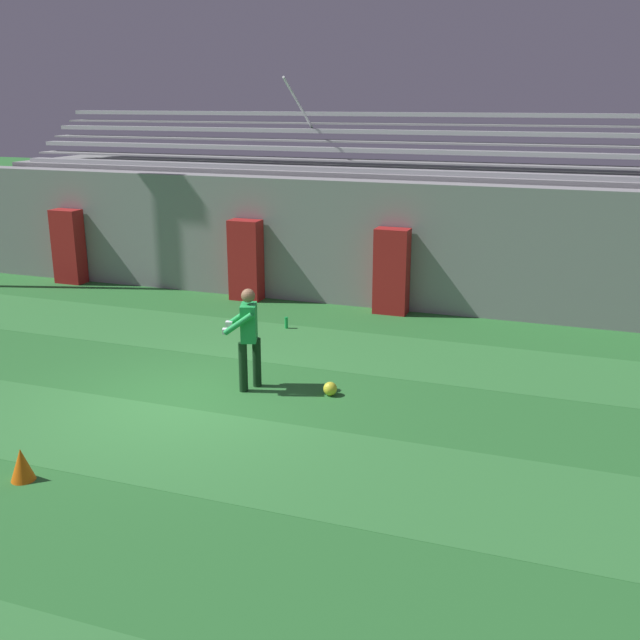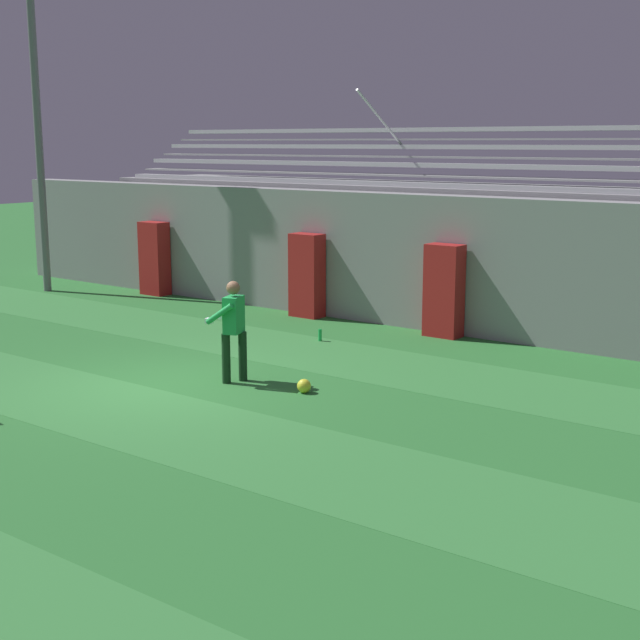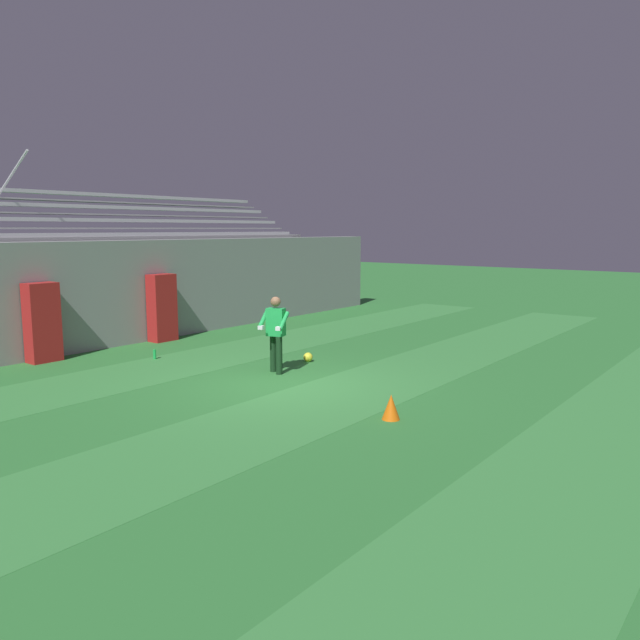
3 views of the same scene
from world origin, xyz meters
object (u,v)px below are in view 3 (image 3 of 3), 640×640
Objects in this scene: padding_pillar_gate_left at (42,322)px; goalkeeper at (276,330)px; traffic_cone at (391,407)px; water_bottle at (155,354)px; soccer_ball at (308,357)px; padding_pillar_gate_right at (162,308)px.

padding_pillar_gate_left is 5.68m from goalkeeper.
water_bottle is at bearing 84.64° from traffic_cone.
soccer_ball is (1.33, 0.17, -0.84)m from goalkeeper.
traffic_cone reaches higher than soccer_ball.
goalkeeper is 3.45m from water_bottle.
padding_pillar_gate_right is 9.18m from traffic_cone.
goalkeeper is at bearing -78.08° from water_bottle.
padding_pillar_gate_left and padding_pillar_gate_right have the same top height.
traffic_cone is at bearing -95.36° from water_bottle.
soccer_ball is 0.92× the size of water_bottle.
goalkeeper is 3.98× the size of traffic_cone.
padding_pillar_gate_right is at bearing 0.00° from padding_pillar_gate_left.
padding_pillar_gate_right reaches higher than goalkeeper.
goalkeeper is 1.58m from soccer_ball.
goalkeeper is (2.45, -5.13, 0.02)m from padding_pillar_gate_left.
soccer_ball is at bearing -52.72° from padding_pillar_gate_left.
traffic_cone is 1.75× the size of water_bottle.
soccer_ball is (0.30, -4.96, -0.82)m from padding_pillar_gate_right.
water_bottle reaches higher than soccer_ball.
padding_pillar_gate_right reaches higher than water_bottle.
goalkeeper is 6.96× the size of water_bottle.
padding_pillar_gate_left is 4.44× the size of traffic_cone.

